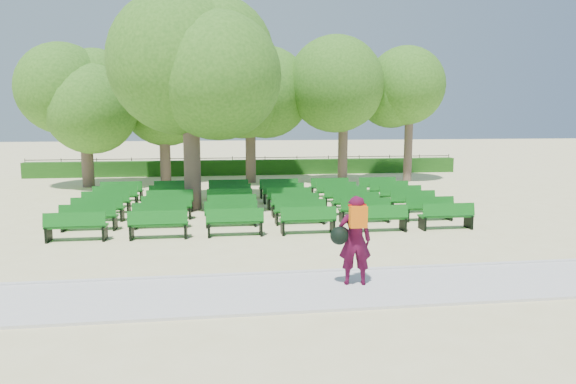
# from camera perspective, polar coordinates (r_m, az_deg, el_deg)

# --- Properties ---
(ground) EXTENTS (120.00, 120.00, 0.00)m
(ground) POSITION_cam_1_polar(r_m,az_deg,el_deg) (17.59, -1.34, -3.10)
(ground) COLOR beige
(paving) EXTENTS (30.00, 2.20, 0.06)m
(paving) POSITION_cam_1_polar(r_m,az_deg,el_deg) (10.51, 3.42, -10.87)
(paving) COLOR silver
(paving) RESTS_ON ground
(curb) EXTENTS (30.00, 0.12, 0.10)m
(curb) POSITION_cam_1_polar(r_m,az_deg,el_deg) (11.58, 2.28, -8.93)
(curb) COLOR silver
(curb) RESTS_ON ground
(hedge) EXTENTS (26.00, 0.70, 0.90)m
(hedge) POSITION_cam_1_polar(r_m,az_deg,el_deg) (31.34, -4.32, 2.75)
(hedge) COLOR #1D5014
(hedge) RESTS_ON ground
(fence) EXTENTS (26.00, 0.10, 1.02)m
(fence) POSITION_cam_1_polar(r_m,az_deg,el_deg) (31.78, -4.36, 2.01)
(fence) COLOR black
(fence) RESTS_ON ground
(tree_line) EXTENTS (21.80, 6.80, 7.04)m
(tree_line) POSITION_cam_1_polar(r_m,az_deg,el_deg) (27.42, -3.77, 1.01)
(tree_line) COLOR #3C741F
(tree_line) RESTS_ON ground
(bench_array) EXTENTS (1.69, 0.55, 1.06)m
(bench_array) POSITION_cam_1_polar(r_m,az_deg,el_deg) (18.80, -3.06, -2.10)
(bench_array) COLOR #116116
(bench_array) RESTS_ON ground
(tree_among) EXTENTS (5.73, 5.73, 7.82)m
(tree_among) POSITION_cam_1_polar(r_m,az_deg,el_deg) (19.64, -10.87, 13.25)
(tree_among) COLOR brown
(tree_among) RESTS_ON ground
(person) EXTENTS (0.89, 0.56, 1.85)m
(person) POSITION_cam_1_polar(r_m,az_deg,el_deg) (10.60, 7.32, -5.20)
(person) COLOR #440924
(person) RESTS_ON ground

